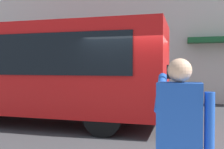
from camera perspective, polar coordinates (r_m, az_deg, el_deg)
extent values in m
plane|color=#38383A|center=(7.23, 5.58, -12.49)|extent=(60.00, 60.00, 0.00)
cube|color=red|center=(8.95, -18.41, 1.16)|extent=(9.00, 2.50, 2.60)
cylinder|color=black|center=(8.84, 2.35, -6.56)|extent=(1.00, 0.28, 1.00)
cylinder|color=black|center=(6.75, -1.99, -9.16)|extent=(1.00, 0.28, 1.00)
cube|color=#1E4CAD|center=(2.51, 14.38, -9.20)|extent=(0.40, 0.24, 0.66)
sphere|color=#D8A884|center=(2.47, 14.45, 0.87)|extent=(0.22, 0.22, 0.22)
cylinder|color=#1E4CAD|center=(2.53, 20.36, -10.11)|extent=(0.09, 0.09, 0.58)
cylinder|color=#1E4CAD|center=(2.65, 10.59, -3.81)|extent=(0.09, 0.48, 0.37)
cube|color=black|center=(2.77, 12.51, 0.56)|extent=(0.07, 0.01, 0.14)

